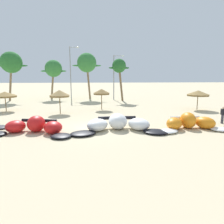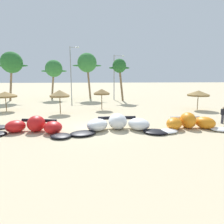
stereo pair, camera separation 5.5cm
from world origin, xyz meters
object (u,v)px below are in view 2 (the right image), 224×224
(kite_left_of_center, at_px, (118,124))
(beach_umbrella_near_palms, at_px, (102,92))
(palm_left_of_gap, at_px, (87,63))
(lamppost_west_center, at_px, (115,75))
(beach_umbrella_middle, at_px, (60,93))
(lamppost_west, at_px, (71,70))
(palm_left, at_px, (54,69))
(person_near_kites, at_px, (223,115))
(beach_umbrella_near_van, at_px, (5,94))
(palm_leftmost, at_px, (12,63))
(palm_center_left, at_px, (119,67))
(kite_center, at_px, (190,123))
(beach_umbrella_outermost, at_px, (198,93))
(kite_left, at_px, (34,127))

(kite_left_of_center, distance_m, beach_umbrella_near_palms, 10.88)
(palm_left_of_gap, distance_m, lamppost_west_center, 6.15)
(beach_umbrella_middle, relative_size, palm_left_of_gap, 0.32)
(beach_umbrella_middle, relative_size, lamppost_west, 0.28)
(kite_left_of_center, distance_m, palm_left, 27.23)
(beach_umbrella_middle, distance_m, palm_left_of_gap, 16.79)
(person_near_kites, height_order, lamppost_west_center, lamppost_west_center)
(lamppost_west, bearing_deg, beach_umbrella_near_van, -117.18)
(palm_leftmost, distance_m, palm_left_of_gap, 13.52)
(palm_leftmost, bearing_deg, beach_umbrella_near_palms, -35.84)
(lamppost_west_center, bearing_deg, beach_umbrella_near_palms, -104.68)
(palm_left_of_gap, xyz_separation_m, lamppost_west_center, (5.28, -2.18, -2.27))
(beach_umbrella_near_palms, distance_m, palm_leftmost, 19.79)
(palm_leftmost, distance_m, palm_center_left, 19.29)
(kite_center, height_order, palm_left_of_gap, palm_left_of_gap)
(palm_leftmost, bearing_deg, person_near_kites, -37.41)
(beach_umbrella_outermost, distance_m, lamppost_west_center, 16.25)
(palm_left, xyz_separation_m, palm_center_left, (12.41, -4.72, 0.23))
(kite_center, xyz_separation_m, beach_umbrella_outermost, (5.73, 9.48, 1.70))
(kite_left_of_center, xyz_separation_m, kite_center, (6.12, -0.14, 0.01))
(palm_left_of_gap, bearing_deg, beach_umbrella_near_palms, -80.34)
(kite_left_of_center, distance_m, lamppost_west, 25.57)
(kite_left_of_center, relative_size, palm_left, 1.06)
(beach_umbrella_near_van, height_order, palm_leftmost, palm_leftmost)
(palm_leftmost, relative_size, lamppost_west_center, 1.05)
(palm_leftmost, height_order, palm_left, palm_leftmost)
(kite_left_of_center, xyz_separation_m, lamppost_west, (-6.33, 24.25, 5.10))
(kite_left, relative_size, beach_umbrella_middle, 2.45)
(beach_umbrella_middle, xyz_separation_m, beach_umbrella_near_palms, (5.13, 2.36, -0.01))
(beach_umbrella_middle, relative_size, palm_left, 0.37)
(kite_left, distance_m, kite_center, 12.85)
(kite_left, relative_size, kite_left_of_center, 0.86)
(palm_left, height_order, lamppost_west, lamppost_west)
(palm_leftmost, relative_size, palm_left_of_gap, 0.98)
(beach_umbrella_near_van, distance_m, person_near_kites, 25.23)
(beach_umbrella_near_van, height_order, lamppost_west_center, lamppost_west_center)
(beach_umbrella_outermost, bearing_deg, lamppost_west_center, 127.73)
(kite_center, distance_m, beach_umbrella_near_palms, 13.06)
(beach_umbrella_near_palms, bearing_deg, beach_umbrella_outermost, -5.97)
(kite_left, height_order, beach_umbrella_outermost, beach_umbrella_outermost)
(beach_umbrella_outermost, distance_m, lamppost_west, 23.75)
(person_near_kites, distance_m, lamppost_west, 28.50)
(kite_left_of_center, height_order, person_near_kites, person_near_kites)
(kite_left_of_center, bearing_deg, palm_leftmost, 127.07)
(beach_umbrella_middle, relative_size, person_near_kites, 1.75)
(beach_umbrella_near_van, distance_m, beach_umbrella_outermost, 25.22)
(palm_left, height_order, palm_center_left, palm_left)
(kite_left, xyz_separation_m, palm_leftmost, (-9.86, 22.13, 6.33))
(beach_umbrella_near_palms, relative_size, palm_left_of_gap, 0.31)
(beach_umbrella_near_palms, bearing_deg, palm_center_left, 69.36)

